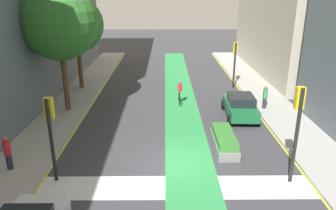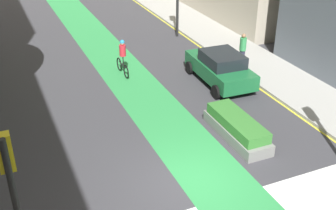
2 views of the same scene
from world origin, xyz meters
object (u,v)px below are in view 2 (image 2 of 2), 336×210
at_px(car_green_right_far, 220,67).
at_px(cyclist_in_lane, 122,57).
at_px(traffic_signal_near_left, 10,178).
at_px(pedestrian_sidewalk_right_a, 243,49).
at_px(median_planter, 237,128).

xyz_separation_m(car_green_right_far, cyclist_in_lane, (-3.95, 2.75, 0.17)).
distance_m(traffic_signal_near_left, cyclist_in_lane, 12.06).
bearing_deg(pedestrian_sidewalk_right_a, car_green_right_far, -147.52).
xyz_separation_m(traffic_signal_near_left, car_green_right_far, (9.95, 7.57, -1.90)).
xyz_separation_m(pedestrian_sidewalk_right_a, median_planter, (-3.88, -5.83, -0.58)).
bearing_deg(median_planter, pedestrian_sidewalk_right_a, 56.38).
relative_size(car_green_right_far, pedestrian_sidewalk_right_a, 2.61).
bearing_deg(cyclist_in_lane, median_planter, -73.81).
bearing_deg(traffic_signal_near_left, car_green_right_far, 37.27).
distance_m(cyclist_in_lane, pedestrian_sidewalk_right_a, 6.16).
bearing_deg(pedestrian_sidewalk_right_a, cyclist_in_lane, 166.39).
bearing_deg(car_green_right_far, traffic_signal_near_left, -142.73).
relative_size(car_green_right_far, median_planter, 1.28).
relative_size(car_green_right_far, cyclist_in_lane, 2.30).
height_order(traffic_signal_near_left, median_planter, traffic_signal_near_left).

